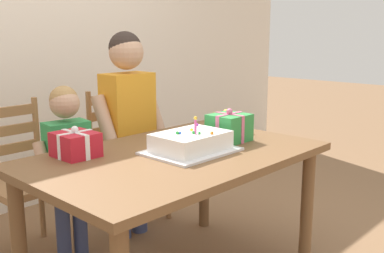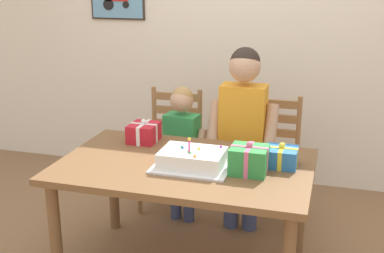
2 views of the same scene
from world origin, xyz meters
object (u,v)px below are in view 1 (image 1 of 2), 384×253
(chair_right, at_px, (126,155))
(child_younger, at_px, (68,157))
(gift_box_red_large, at_px, (75,144))
(chair_left, at_px, (22,180))
(birthday_cake, at_px, (191,143))
(child_older, at_px, (128,115))
(gift_box_beside_cake, at_px, (226,123))
(dining_table, at_px, (175,170))
(gift_box_corner_small, at_px, (229,128))

(chair_right, xyz_separation_m, child_younger, (-0.60, -0.24, 0.15))
(gift_box_red_large, distance_m, chair_left, 0.66)
(gift_box_red_large, xyz_separation_m, child_younger, (0.16, 0.34, -0.16))
(birthday_cake, height_order, child_older, child_older)
(gift_box_red_large, height_order, chair_left, chair_left)
(gift_box_beside_cake, bearing_deg, dining_table, -167.88)
(chair_left, bearing_deg, chair_right, 0.00)
(child_younger, bearing_deg, gift_box_beside_cake, -34.43)
(chair_right, bearing_deg, chair_left, -180.00)
(birthday_cake, relative_size, child_older, 0.33)
(birthday_cake, height_order, gift_box_beside_cake, birthday_cake)
(chair_left, bearing_deg, birthday_cake, -64.54)
(gift_box_corner_small, height_order, child_older, child_older)
(gift_box_red_large, height_order, child_younger, child_younger)
(birthday_cake, distance_m, gift_box_corner_small, 0.32)
(child_older, height_order, child_younger, child_older)
(birthday_cake, relative_size, chair_right, 0.48)
(gift_box_red_large, bearing_deg, birthday_cake, -38.97)
(gift_box_red_large, bearing_deg, chair_left, 90.57)
(chair_right, xyz_separation_m, child_older, (-0.16, -0.24, 0.34))
(chair_right, bearing_deg, child_younger, -158.15)
(birthday_cake, distance_m, child_younger, 0.76)
(chair_right, bearing_deg, gift_box_red_large, -142.64)
(gift_box_red_large, bearing_deg, dining_table, -39.00)
(chair_left, relative_size, child_younger, 0.90)
(dining_table, distance_m, gift_box_corner_small, 0.42)
(gift_box_corner_small, xyz_separation_m, child_older, (-0.16, 0.68, 0.01))
(dining_table, bearing_deg, gift_box_beside_cake, 12.12)
(dining_table, distance_m, chair_left, 0.98)
(gift_box_red_large, xyz_separation_m, gift_box_corner_small, (0.76, -0.34, 0.02))
(gift_box_red_large, bearing_deg, gift_box_corner_small, -24.22)
(gift_box_beside_cake, xyz_separation_m, child_younger, (-0.77, 0.53, -0.15))
(gift_box_beside_cake, distance_m, child_older, 0.62)
(birthday_cake, xyz_separation_m, child_younger, (-0.28, 0.69, -0.15))
(gift_box_red_large, bearing_deg, gift_box_beside_cake, -11.53)
(chair_right, bearing_deg, dining_table, -113.33)
(dining_table, relative_size, gift_box_beside_cake, 7.86)
(chair_right, bearing_deg, gift_box_corner_small, -89.84)
(gift_box_corner_small, height_order, child_younger, child_younger)
(chair_left, bearing_deg, gift_box_beside_cake, -39.58)
(gift_box_red_large, relative_size, gift_box_corner_small, 1.00)
(chair_left, relative_size, chair_right, 1.00)
(chair_left, bearing_deg, child_younger, -56.25)
(birthday_cake, xyz_separation_m, gift_box_red_large, (-0.44, 0.36, 0.01))
(gift_box_beside_cake, relative_size, gift_box_corner_small, 0.90)
(gift_box_corner_small, bearing_deg, chair_left, 129.77)
(child_older, bearing_deg, chair_right, 56.44)
(birthday_cake, height_order, gift_box_corner_small, birthday_cake)
(gift_box_red_large, relative_size, chair_right, 0.23)
(gift_box_beside_cake, distance_m, chair_right, 0.84)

